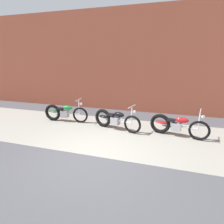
# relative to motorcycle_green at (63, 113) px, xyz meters

# --- Properties ---
(ground_plane) EXTENTS (80.00, 80.00, 0.00)m
(ground_plane) POSITION_rel_motorcycle_green_xyz_m (2.41, -2.43, -0.40)
(ground_plane) COLOR #47474C
(sidewalk_slab) EXTENTS (36.00, 3.50, 0.01)m
(sidewalk_slab) POSITION_rel_motorcycle_green_xyz_m (2.41, -0.68, -0.40)
(sidewalk_slab) COLOR gray
(sidewalk_slab) RESTS_ON ground
(brick_building_wall) EXTENTS (36.00, 0.50, 5.04)m
(brick_building_wall) POSITION_rel_motorcycle_green_xyz_m (2.41, 2.77, 2.12)
(brick_building_wall) COLOR brown
(brick_building_wall) RESTS_ON ground
(motorcycle_green) EXTENTS (2.01, 0.58, 1.03)m
(motorcycle_green) POSITION_rel_motorcycle_green_xyz_m (0.00, 0.00, 0.00)
(motorcycle_green) COLOR black
(motorcycle_green) RESTS_ON ground
(motorcycle_black) EXTENTS (1.96, 0.77, 1.03)m
(motorcycle_black) POSITION_rel_motorcycle_green_xyz_m (2.37, -0.25, 0.00)
(motorcycle_black) COLOR black
(motorcycle_black) RESTS_ON ground
(motorcycle_red) EXTENTS (1.99, 0.70, 1.03)m
(motorcycle_red) POSITION_rel_motorcycle_green_xyz_m (4.60, -0.24, 0.00)
(motorcycle_red) COLOR black
(motorcycle_red) RESTS_ON ground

